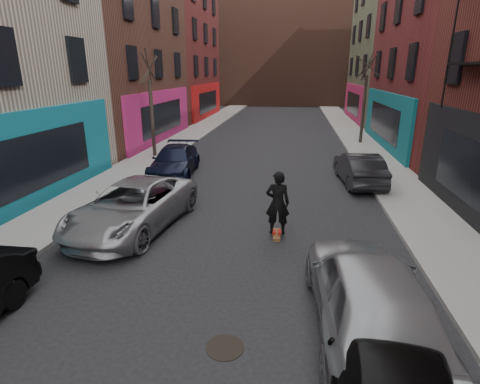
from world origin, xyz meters
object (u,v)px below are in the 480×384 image
(tree_right_far, at_px, (365,91))
(parked_right_far, at_px, (369,295))
(skateboard, at_px, (277,235))
(tree_left_far, at_px, (151,97))
(manhole, at_px, (225,347))
(skateboarder, at_px, (278,203))
(parked_left_end, at_px, (175,161))
(parked_right_end, at_px, (359,168))
(parked_left_far, at_px, (133,206))
(pedestrian, at_px, (359,331))

(tree_right_far, height_order, parked_right_far, tree_right_far)
(skateboard, bearing_deg, tree_left_far, 124.80)
(tree_left_far, distance_m, manhole, 16.62)
(tree_right_far, bearing_deg, skateboarder, -107.16)
(parked_left_end, distance_m, skateboarder, 8.23)
(parked_right_end, xyz_separation_m, manhole, (-3.97, -11.06, -0.69))
(parked_left_far, xyz_separation_m, parked_right_far, (6.40, -4.18, 0.10))
(parked_right_far, bearing_deg, pedestrian, 69.54)
(tree_right_far, bearing_deg, pedestrian, -98.97)
(tree_left_far, xyz_separation_m, skateboarder, (7.51, -9.82, -2.31))
(parked_left_far, distance_m, parked_left_end, 6.40)
(tree_right_far, xyz_separation_m, skateboarder, (-4.89, -15.82, -2.46))
(parked_left_far, relative_size, parked_right_end, 1.27)
(tree_left_far, distance_m, parked_left_end, 4.96)
(tree_right_far, xyz_separation_m, pedestrian, (-3.31, -20.98, -2.76))
(parked_left_far, bearing_deg, tree_right_far, 66.92)
(tree_left_far, height_order, skateboarder, tree_left_far)
(skateboard, bearing_deg, tree_right_far, 70.24)
(tree_left_far, xyz_separation_m, pedestrian, (9.09, -14.98, -2.61))
(parked_left_far, distance_m, parked_right_far, 7.64)
(tree_left_far, height_order, parked_right_end, tree_left_far)
(parked_right_far, bearing_deg, skateboarder, -68.60)
(tree_right_far, xyz_separation_m, parked_right_far, (-3.00, -19.99, -2.68))
(parked_left_far, distance_m, skateboard, 4.57)
(tree_right_far, height_order, parked_left_end, tree_right_far)
(parked_left_end, bearing_deg, tree_right_far, 37.87)
(parked_left_end, height_order, parked_right_far, parked_right_far)
(skateboarder, bearing_deg, tree_left_far, -55.20)
(parked_right_end, height_order, skateboard, parked_right_end)
(pedestrian, bearing_deg, manhole, -43.91)
(tree_right_far, xyz_separation_m, manhole, (-5.57, -20.77, -3.52))
(tree_right_far, distance_m, skateboarder, 16.74)
(parked_left_end, distance_m, parked_right_end, 8.49)
(parked_right_far, xyz_separation_m, skateboard, (-1.89, 4.17, -0.80))
(parked_left_far, xyz_separation_m, parked_right_end, (7.80, 6.10, -0.05))
(parked_left_end, bearing_deg, tree_left_far, 118.55)
(tree_left_far, distance_m, skateboard, 12.81)
(parked_left_end, bearing_deg, parked_right_end, -7.02)
(tree_right_far, relative_size, pedestrian, 4.45)
(tree_left_far, bearing_deg, manhole, -65.18)
(tree_right_far, bearing_deg, parked_left_far, -120.72)
(parked_right_end, bearing_deg, parked_left_end, -7.23)
(skateboarder, relative_size, pedestrian, 1.27)
(pedestrian, height_order, manhole, pedestrian)
(tree_right_far, height_order, parked_right_end, tree_right_far)
(skateboarder, bearing_deg, parked_right_end, -120.86)
(parked_left_far, relative_size, parked_left_end, 1.14)
(parked_left_end, bearing_deg, manhole, -73.55)
(parked_left_end, xyz_separation_m, skateboard, (5.20, -6.37, -0.63))
(parked_left_far, bearing_deg, skateboard, 7.55)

